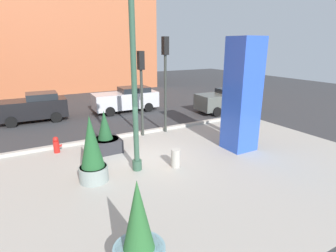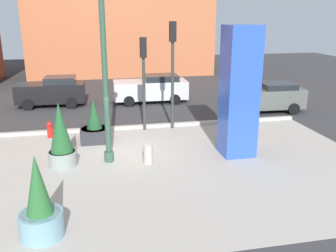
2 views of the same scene
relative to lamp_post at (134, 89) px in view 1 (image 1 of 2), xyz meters
name	(u,v)px [view 1 (image 1 of 2)]	position (x,y,z in m)	size (l,w,h in m)	color
ground_plane	(115,133)	(0.75, 4.82, -3.14)	(60.00, 60.00, 0.00)	#38383A
plaza_pavement	(169,178)	(0.75, -1.18, -3.14)	(18.00, 10.00, 0.02)	#ADA89E
curb_strip	(121,136)	(0.75, 3.94, -3.06)	(18.00, 0.24, 0.16)	#B7B2A8
lamp_post	(134,89)	(0.00, 0.00, 0.00)	(0.44, 0.44, 6.45)	#335642
art_pillar_blue	(242,95)	(4.99, -0.20, -0.65)	(1.22, 1.22, 4.98)	blue
potted_plant_near_right	(139,241)	(-1.90, -4.61, -2.32)	(1.09, 1.09, 2.20)	#7AA8B7
potted_plant_by_pillar	(105,137)	(-0.48, 2.46, -2.49)	(1.24, 1.24, 1.88)	#2D2D33
potted_plant_near_left	(92,153)	(-1.68, -0.08, -2.06)	(1.01, 1.01, 2.40)	gray
fire_hydrant	(56,145)	(-2.45, 3.36, -2.78)	(0.36, 0.26, 0.75)	red
concrete_bollard	(176,158)	(1.42, -0.51, -2.77)	(0.36, 0.36, 0.75)	#B2ADA3
traffic_light_far_side	(141,80)	(1.88, 3.67, -0.19)	(0.28, 0.42, 4.34)	#333833
traffic_light_corner	(165,70)	(3.24, 3.65, 0.22)	(0.28, 0.42, 5.03)	#333833
car_far_lane	(126,99)	(3.13, 9.27, -2.27)	(4.58, 2.11, 1.71)	silver
car_curb_east	(225,100)	(9.19, 5.69, -2.30)	(4.11, 2.11, 1.63)	#565B56
car_intersection	(34,107)	(-2.87, 9.54, -2.25)	(4.00, 2.09, 1.76)	black
pedestrian_crossing	(232,118)	(6.07, 1.52, -2.21)	(0.51, 0.51, 1.68)	#B2AD9E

